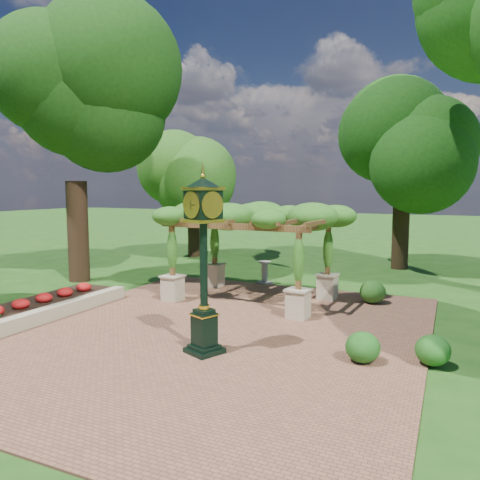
% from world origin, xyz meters
% --- Properties ---
extents(ground, '(120.00, 120.00, 0.00)m').
position_xyz_m(ground, '(0.00, 0.00, 0.00)').
color(ground, '#1E4714').
rests_on(ground, ground).
extents(brick_plaza, '(10.00, 12.00, 0.04)m').
position_xyz_m(brick_plaza, '(0.00, 1.00, 0.02)').
color(brick_plaza, brown).
rests_on(brick_plaza, ground).
extents(border_wall, '(0.35, 5.00, 0.40)m').
position_xyz_m(border_wall, '(-4.60, 0.50, 0.20)').
color(border_wall, '#C6B793').
rests_on(border_wall, ground).
extents(flower_bed, '(1.50, 5.00, 0.36)m').
position_xyz_m(flower_bed, '(-5.50, 0.50, 0.18)').
color(flower_bed, red).
rests_on(flower_bed, ground).
extents(pedestal_clock, '(1.01, 1.01, 3.89)m').
position_xyz_m(pedestal_clock, '(0.50, -0.48, 2.33)').
color(pedestal_clock, black).
rests_on(pedestal_clock, brick_plaza).
extents(pergola, '(5.18, 3.47, 3.13)m').
position_xyz_m(pergola, '(-0.52, 4.46, 2.58)').
color(pergola, '#BAAA8A').
rests_on(pergola, brick_plaza).
extents(sundial, '(0.61, 0.61, 0.87)m').
position_xyz_m(sundial, '(-1.09, 7.15, 0.38)').
color(sundial, gray).
rests_on(sundial, ground).
extents(shrub_front, '(0.73, 0.73, 0.64)m').
position_xyz_m(shrub_front, '(3.75, 0.37, 0.36)').
color(shrub_front, '#1B5117').
rests_on(shrub_front, brick_plaza).
extents(shrub_mid, '(0.89, 0.89, 0.63)m').
position_xyz_m(shrub_mid, '(5.08, 0.79, 0.35)').
color(shrub_mid, '#1F5919').
rests_on(shrub_mid, brick_plaza).
extents(shrub_back, '(0.97, 0.97, 0.72)m').
position_xyz_m(shrub_back, '(3.15, 5.62, 0.40)').
color(shrub_back, '#255719').
rests_on(shrub_back, brick_plaza).
extents(tree_west_near, '(5.24, 5.24, 10.07)m').
position_xyz_m(tree_west_near, '(-7.96, 4.72, 6.91)').
color(tree_west_near, '#362115').
rests_on(tree_west_near, ground).
extents(tree_west_far, '(3.88, 3.88, 6.90)m').
position_xyz_m(tree_west_far, '(-7.19, 12.34, 4.73)').
color(tree_west_far, black).
rests_on(tree_west_far, ground).
extents(tree_north, '(4.64, 4.64, 8.58)m').
position_xyz_m(tree_north, '(3.22, 12.87, 5.89)').
color(tree_north, '#2E2012').
rests_on(tree_north, ground).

